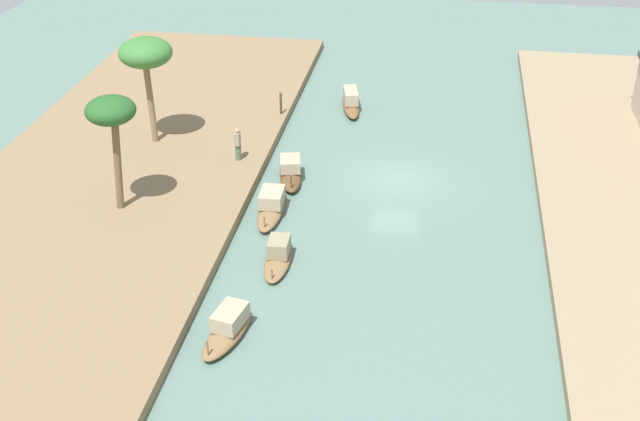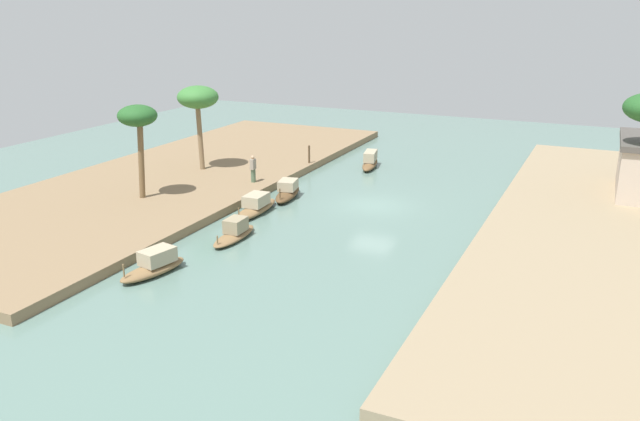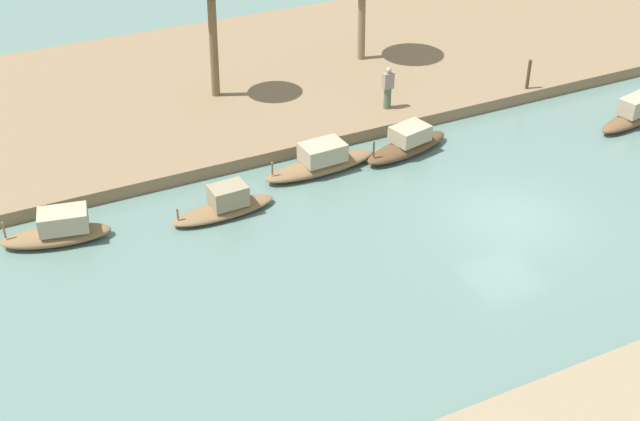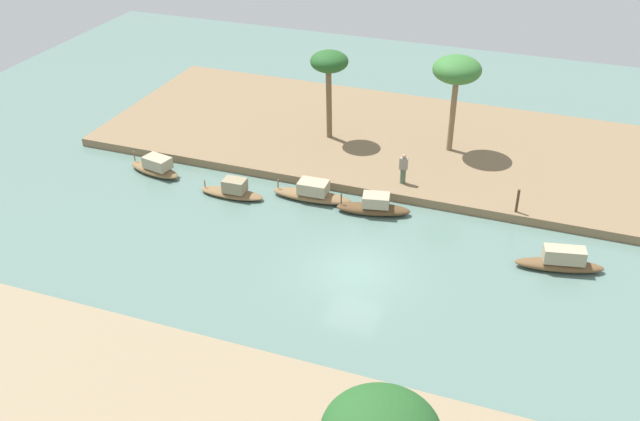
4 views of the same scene
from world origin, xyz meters
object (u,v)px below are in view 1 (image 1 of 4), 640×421
palm_tree_left_far (111,115)px  sampan_with_tall_canopy (351,102)px  sampan_downstream_large (272,205)px  mooring_post (281,103)px  palm_tree_left_near (146,55)px  sampan_near_left_bank (228,328)px  sampan_midstream (290,171)px  person_on_near_bank (238,145)px  sampan_foreground (279,255)px

palm_tree_left_far → sampan_with_tall_canopy: bearing=148.7°
sampan_downstream_large → mooring_post: (-10.53, -1.67, 0.73)m
mooring_post → palm_tree_left_near: 8.74m
sampan_near_left_bank → mooring_post: bearing=-162.3°
mooring_post → palm_tree_left_far: bearing=-22.9°
sampan_downstream_large → palm_tree_left_near: bearing=-129.4°
sampan_midstream → person_on_near_bank: (-0.76, -2.87, 0.94)m
sampan_near_left_bank → person_on_near_bank: size_ratio=2.05×
sampan_with_tall_canopy → sampan_foreground: size_ratio=1.14×
palm_tree_left_near → palm_tree_left_far: bearing=7.5°
sampan_near_left_bank → person_on_near_bank: bearing=-155.8°
sampan_with_tall_canopy → mooring_post: 4.59m
sampan_downstream_large → person_on_near_bank: (-4.28, -2.65, 0.94)m
sampan_downstream_large → mooring_post: mooring_post is taller
sampan_midstream → palm_tree_left_near: palm_tree_left_near is taller
sampan_downstream_large → sampan_midstream: bearing=174.1°
sampan_downstream_large → person_on_near_bank: size_ratio=2.55×
palm_tree_left_far → sampan_downstream_large: bearing=102.3°
sampan_midstream → palm_tree_left_far: size_ratio=0.73×
sampan_midstream → palm_tree_left_far: 9.81m
sampan_foreground → sampan_midstream: bearing=-175.1°
sampan_with_tall_canopy → sampan_foreground: (17.23, -0.92, -0.09)m
person_on_near_bank → palm_tree_left_near: size_ratio=0.30×
sampan_foreground → mooring_post: 14.98m
palm_tree_left_near → palm_tree_left_far: 7.37m
sampan_midstream → sampan_with_tall_canopy: bearing=156.7°
palm_tree_left_near → sampan_downstream_large: bearing=52.9°
person_on_near_bank → palm_tree_left_near: 6.63m
person_on_near_bank → sampan_with_tall_canopy: bearing=-30.9°
sampan_near_left_bank → sampan_midstream: bearing=-167.5°
sampan_downstream_large → sampan_foreground: (4.16, 1.17, -0.04)m
mooring_post → palm_tree_left_near: (4.70, -6.04, 4.22)m
sampan_midstream → sampan_with_tall_canopy: size_ratio=0.96×
sampan_midstream → palm_tree_left_near: (-2.30, -7.92, 4.95)m
sampan_with_tall_canopy → sampan_foreground: bearing=-15.1°
sampan_with_tall_canopy → palm_tree_left_near: size_ratio=0.72×
mooring_post → sampan_midstream: bearing=15.1°
sampan_with_tall_canopy → person_on_near_bank: size_ratio=2.38×
sampan_midstream → sampan_with_tall_canopy: 9.73m
sampan_near_left_bank → sampan_foreground: 5.37m
person_on_near_bank → sampan_foreground: bearing=-158.2°
sampan_with_tall_canopy → palm_tree_left_near: palm_tree_left_near is taller
sampan_near_left_bank → palm_tree_left_far: size_ratio=0.65×
sampan_downstream_large → sampan_midstream: sampan_downstream_large is taller
mooring_post → palm_tree_left_near: bearing=-52.1°
mooring_post → sampan_near_left_bank: bearing=5.7°
sampan_midstream → sampan_foreground: size_ratio=1.09×
sampan_foreground → sampan_near_left_bank: bearing=-11.1°
sampan_midstream → person_on_near_bank: 3.12m
person_on_near_bank → palm_tree_left_far: (5.76, -4.09, 3.82)m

